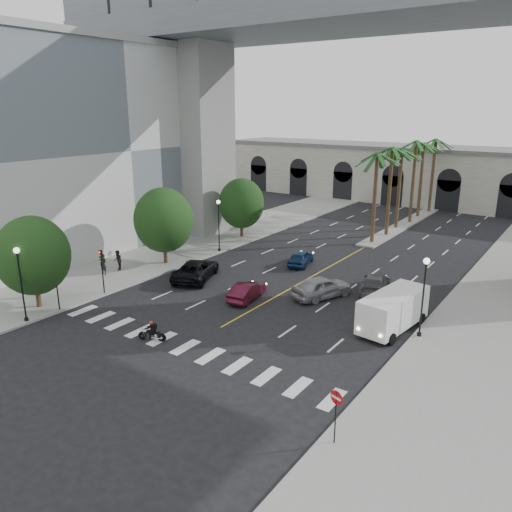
# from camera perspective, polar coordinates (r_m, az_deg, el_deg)

# --- Properties ---
(ground) EXTENTS (140.00, 140.00, 0.00)m
(ground) POSITION_cam_1_polar(r_m,az_deg,el_deg) (32.45, -6.28, -9.33)
(ground) COLOR black
(ground) RESTS_ON ground
(sidewalk_left) EXTENTS (8.00, 100.00, 0.15)m
(sidewalk_left) POSITION_cam_1_polar(r_m,az_deg,el_deg) (52.32, -7.96, 0.91)
(sidewalk_left) COLOR gray
(sidewalk_left) RESTS_ON ground
(sidewalk_right) EXTENTS (8.00, 100.00, 0.15)m
(sidewalk_right) POSITION_cam_1_polar(r_m,az_deg,el_deg) (39.65, 26.15, -5.95)
(sidewalk_right) COLOR gray
(sidewalk_right) RESTS_ON ground
(median) EXTENTS (2.00, 24.00, 0.20)m
(median) POSITION_cam_1_polar(r_m,az_deg,el_deg) (64.42, 16.44, 3.41)
(median) COLOR gray
(median) RESTS_ON ground
(building_left) EXTENTS (16.50, 32.50, 20.60)m
(building_left) POSITION_cam_1_polar(r_m,az_deg,el_deg) (57.54, -19.52, 11.94)
(building_left) COLOR beige
(building_left) RESTS_ON ground
(pier_building) EXTENTS (71.00, 10.50, 8.50)m
(pier_building) POSITION_cam_1_polar(r_m,az_deg,el_deg) (79.82, 20.70, 8.53)
(pier_building) COLOR beige
(pier_building) RESTS_ON ground
(bridge) EXTENTS (75.00, 13.00, 26.00)m
(bridge) POSITION_cam_1_polar(r_m,az_deg,el_deg) (46.81, 15.81, 21.44)
(bridge) COLOR gray
(bridge) RESTS_ON ground
(palm_a) EXTENTS (3.20, 3.20, 10.30)m
(palm_a) POSITION_cam_1_polar(r_m,az_deg,el_deg) (53.68, 13.70, 10.82)
(palm_a) COLOR #47331E
(palm_a) RESTS_ON ground
(palm_b) EXTENTS (3.20, 3.20, 10.60)m
(palm_b) POSITION_cam_1_polar(r_m,az_deg,el_deg) (57.35, 15.32, 11.33)
(palm_b) COLOR #47331E
(palm_b) RESTS_ON ground
(palm_c) EXTENTS (3.20, 3.20, 10.10)m
(palm_c) POSITION_cam_1_polar(r_m,az_deg,el_deg) (61.25, 16.33, 11.13)
(palm_c) COLOR #47331E
(palm_c) RESTS_ON ground
(palm_d) EXTENTS (3.20, 3.20, 10.90)m
(palm_d) POSITION_cam_1_polar(r_m,az_deg,el_deg) (64.88, 17.86, 11.93)
(palm_d) COLOR #47331E
(palm_d) RESTS_ON ground
(palm_e) EXTENTS (3.20, 3.20, 10.40)m
(palm_e) POSITION_cam_1_polar(r_m,az_deg,el_deg) (68.80, 18.65, 11.71)
(palm_e) COLOR #47331E
(palm_e) RESTS_ON ground
(palm_f) EXTENTS (3.20, 3.20, 10.70)m
(palm_f) POSITION_cam_1_polar(r_m,az_deg,el_deg) (72.53, 19.84, 12.04)
(palm_f) COLOR #47331E
(palm_f) RESTS_ON ground
(street_tree_near) EXTENTS (5.20, 5.20, 6.89)m
(street_tree_near) POSITION_cam_1_polar(r_m,az_deg,el_deg) (38.82, -24.15, 0.04)
(street_tree_near) COLOR #382616
(street_tree_near) RESTS_ON ground
(street_tree_mid) EXTENTS (5.44, 5.44, 7.21)m
(street_tree_mid) POSITION_cam_1_polar(r_m,az_deg,el_deg) (46.48, -10.51, 4.04)
(street_tree_mid) COLOR #382616
(street_tree_mid) RESTS_ON ground
(street_tree_far) EXTENTS (5.04, 5.04, 6.68)m
(street_tree_far) POSITION_cam_1_polar(r_m,az_deg,el_deg) (55.44, -1.67, 6.03)
(street_tree_far) COLOR #382616
(street_tree_far) RESTS_ON ground
(lamp_post_left_near) EXTENTS (0.40, 0.40, 5.35)m
(lamp_post_left_near) POSITION_cam_1_polar(r_m,az_deg,el_deg) (36.77, -25.32, -2.31)
(lamp_post_left_near) COLOR black
(lamp_post_left_near) RESTS_ON ground
(lamp_post_left_far) EXTENTS (0.40, 0.40, 5.35)m
(lamp_post_left_far) POSITION_cam_1_polar(r_m,az_deg,el_deg) (49.98, -4.28, 4.00)
(lamp_post_left_far) COLOR black
(lamp_post_left_far) RESTS_ON ground
(lamp_post_right) EXTENTS (0.40, 0.40, 5.35)m
(lamp_post_right) POSITION_cam_1_polar(r_m,az_deg,el_deg) (32.74, 18.61, -3.78)
(lamp_post_right) COLOR black
(lamp_post_right) RESTS_ON ground
(traffic_signal_near) EXTENTS (0.25, 0.18, 3.65)m
(traffic_signal_near) POSITION_cam_1_polar(r_m,az_deg,el_deg) (38.11, -21.91, -2.39)
(traffic_signal_near) COLOR black
(traffic_signal_near) RESTS_ON ground
(traffic_signal_far) EXTENTS (0.25, 0.18, 3.65)m
(traffic_signal_far) POSITION_cam_1_polar(r_m,az_deg,el_deg) (40.28, -17.22, -0.91)
(traffic_signal_far) COLOR black
(traffic_signal_far) RESTS_ON ground
(motorcycle_rider) EXTENTS (1.75, 0.81, 1.34)m
(motorcycle_rider) POSITION_cam_1_polar(r_m,az_deg,el_deg) (32.36, -11.73, -8.49)
(motorcycle_rider) COLOR black
(motorcycle_rider) RESTS_ON ground
(car_a) EXTENTS (3.71, 5.37, 1.70)m
(car_a) POSITION_cam_1_polar(r_m,az_deg,el_deg) (38.81, 7.53, -3.54)
(car_a) COLOR #98989C
(car_a) RESTS_ON ground
(car_b) EXTENTS (2.08, 4.31, 1.36)m
(car_b) POSITION_cam_1_polar(r_m,az_deg,el_deg) (38.12, -1.04, -4.04)
(car_b) COLOR #420D1C
(car_b) RESTS_ON ground
(car_c) EXTENTS (4.70, 6.50, 1.64)m
(car_c) POSITION_cam_1_polar(r_m,az_deg,el_deg) (42.91, -6.88, -1.56)
(car_c) COLOR black
(car_c) RESTS_ON ground
(car_d) EXTENTS (3.23, 5.38, 1.46)m
(car_d) POSITION_cam_1_polar(r_m,az_deg,el_deg) (40.84, 13.46, -3.01)
(car_d) COLOR #57575B
(car_d) RESTS_ON ground
(car_e) EXTENTS (2.56, 4.38, 1.40)m
(car_e) POSITION_cam_1_polar(r_m,az_deg,el_deg) (46.54, 5.13, -0.20)
(car_e) COLOR #10294D
(car_e) RESTS_ON ground
(cargo_van) EXTENTS (3.04, 6.19, 2.53)m
(cargo_van) POSITION_cam_1_polar(r_m,az_deg,el_deg) (34.11, 15.38, -5.93)
(cargo_van) COLOR white
(cargo_van) RESTS_ON ground
(pedestrian_a) EXTENTS (0.71, 0.49, 1.85)m
(pedestrian_a) POSITION_cam_1_polar(r_m,az_deg,el_deg) (45.19, -17.05, -0.91)
(pedestrian_a) COLOR black
(pedestrian_a) RESTS_ON sidewalk_left
(pedestrian_b) EXTENTS (1.11, 1.09, 1.80)m
(pedestrian_b) POSITION_cam_1_polar(r_m,az_deg,el_deg) (46.08, -15.53, -0.47)
(pedestrian_b) COLOR black
(pedestrian_b) RESTS_ON sidewalk_left
(do_not_enter_sign) EXTENTS (0.65, 0.22, 2.71)m
(do_not_enter_sign) POSITION_cam_1_polar(r_m,az_deg,el_deg) (22.43, 9.13, -16.58)
(do_not_enter_sign) COLOR black
(do_not_enter_sign) RESTS_ON ground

